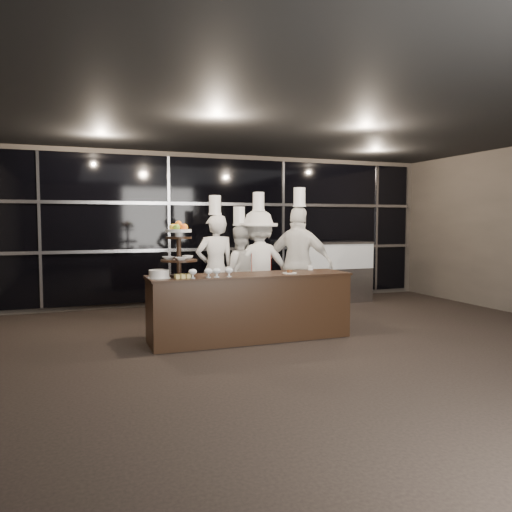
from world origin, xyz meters
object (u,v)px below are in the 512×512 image
object	(u,v)px
display_case	(333,269)
buffet_counter	(250,306)
chef_b	(239,272)
chef_c	(258,266)
display_stand	(179,245)
chef_a	(215,268)
layer_cake	(159,274)
chef_d	(299,264)

from	to	relation	value
display_case	buffet_counter	bearing A→B (deg)	-137.34
chef_b	chef_c	distance (m)	0.34
display_stand	chef_b	world-z (taller)	chef_b
display_case	chef_a	xyz separation A→B (m)	(-2.87, -1.30, 0.22)
display_case	layer_cake	bearing A→B (deg)	-147.40
chef_c	chef_d	world-z (taller)	chef_d
buffet_counter	chef_b	bearing A→B (deg)	78.20
chef_b	chef_d	bearing A→B (deg)	-25.21
display_stand	layer_cake	size ratio (longest dim) A/B	2.48
chef_d	display_case	bearing A→B (deg)	46.68
display_stand	chef_c	size ratio (longest dim) A/B	0.35
chef_a	chef_c	world-z (taller)	chef_c
buffet_counter	layer_cake	bearing A→B (deg)	-177.75
chef_a	chef_c	bearing A→B (deg)	-1.55
display_case	chef_b	distance (m)	2.74
layer_cake	display_case	distance (m)	4.74
chef_a	chef_c	distance (m)	0.74
display_case	chef_b	world-z (taller)	chef_b
chef_a	chef_b	xyz separation A→B (m)	(0.43, 0.07, -0.10)
display_case	chef_d	bearing A→B (deg)	-133.32
chef_b	chef_d	xyz separation A→B (m)	(0.89, -0.42, 0.15)
layer_cake	chef_b	bearing A→B (deg)	40.60
buffet_counter	layer_cake	xyz separation A→B (m)	(-1.27, -0.05, 0.51)
chef_b	chef_c	size ratio (longest dim) A/B	0.89
buffet_counter	chef_c	xyz separation A→B (m)	(0.57, 1.18, 0.46)
display_case	chef_c	distance (m)	2.52
chef_b	display_stand	bearing A→B (deg)	-134.93
buffet_counter	display_stand	bearing A→B (deg)	-179.99
chef_d	layer_cake	bearing A→B (deg)	-159.69
chef_a	chef_b	bearing A→B (deg)	9.10
layer_cake	chef_d	bearing A→B (deg)	20.31
chef_c	buffet_counter	bearing A→B (deg)	-115.86
layer_cake	chef_a	xyz separation A→B (m)	(1.11, 1.25, -0.06)
display_stand	chef_a	world-z (taller)	chef_a
display_stand	buffet_counter	bearing A→B (deg)	0.01
layer_cake	chef_b	world-z (taller)	chef_b
chef_a	chef_d	size ratio (longest dim) A/B	0.94
display_case	chef_b	bearing A→B (deg)	-153.31
chef_a	layer_cake	bearing A→B (deg)	-131.61
display_case	chef_c	xyz separation A→B (m)	(-2.14, -1.32, 0.24)
display_stand	chef_a	size ratio (longest dim) A/B	0.36
layer_cake	chef_a	world-z (taller)	chef_a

